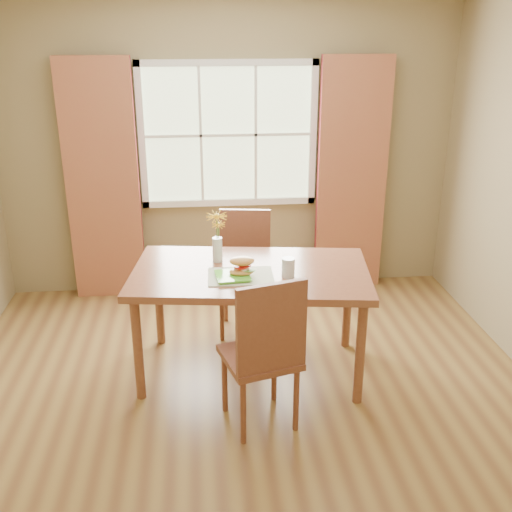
{
  "coord_description": "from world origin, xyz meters",
  "views": [
    {
      "loc": [
        -0.29,
        -3.61,
        2.46
      ],
      "look_at": [
        0.09,
        0.25,
        0.94
      ],
      "focal_mm": 42.0,
      "sensor_mm": 36.0,
      "label": 1
    }
  ],
  "objects_px": {
    "croissant_sandwich": "(242,266)",
    "flower_vase": "(217,232)",
    "water_glass": "(288,268)",
    "dining_table": "(251,281)",
    "chair_near": "(265,349)",
    "chair_far": "(245,266)"
  },
  "relations": [
    {
      "from": "croissant_sandwich",
      "to": "flower_vase",
      "type": "xyz_separation_m",
      "value": [
        -0.15,
        0.31,
        0.14
      ]
    },
    {
      "from": "chair_far",
      "to": "chair_near",
      "type": "bearing_deg",
      "value": -81.19
    },
    {
      "from": "dining_table",
      "to": "chair_near",
      "type": "distance_m",
      "value": 0.72
    },
    {
      "from": "chair_near",
      "to": "chair_far",
      "type": "xyz_separation_m",
      "value": [
        -0.01,
        1.42,
        -0.02
      ]
    },
    {
      "from": "water_glass",
      "to": "flower_vase",
      "type": "height_order",
      "value": "flower_vase"
    },
    {
      "from": "water_glass",
      "to": "flower_vase",
      "type": "xyz_separation_m",
      "value": [
        -0.47,
        0.33,
        0.16
      ]
    },
    {
      "from": "croissant_sandwich",
      "to": "chair_near",
      "type": "bearing_deg",
      "value": -81.76
    },
    {
      "from": "croissant_sandwich",
      "to": "water_glass",
      "type": "distance_m",
      "value": 0.32
    },
    {
      "from": "chair_far",
      "to": "dining_table",
      "type": "bearing_deg",
      "value": -82.71
    },
    {
      "from": "chair_far",
      "to": "flower_vase",
      "type": "relative_size",
      "value": 2.71
    },
    {
      "from": "flower_vase",
      "to": "dining_table",
      "type": "bearing_deg",
      "value": -40.53
    },
    {
      "from": "dining_table",
      "to": "croissant_sandwich",
      "type": "distance_m",
      "value": 0.21
    },
    {
      "from": "water_glass",
      "to": "flower_vase",
      "type": "bearing_deg",
      "value": 144.84
    },
    {
      "from": "water_glass",
      "to": "croissant_sandwich",
      "type": "bearing_deg",
      "value": 175.38
    },
    {
      "from": "chair_near",
      "to": "flower_vase",
      "type": "distance_m",
      "value": 1.04
    },
    {
      "from": "dining_table",
      "to": "water_glass",
      "type": "distance_m",
      "value": 0.32
    },
    {
      "from": "chair_near",
      "to": "flower_vase",
      "type": "bearing_deg",
      "value": 89.79
    },
    {
      "from": "chair_far",
      "to": "croissant_sandwich",
      "type": "distance_m",
      "value": 0.89
    },
    {
      "from": "chair_near",
      "to": "chair_far",
      "type": "bearing_deg",
      "value": 74.81
    },
    {
      "from": "dining_table",
      "to": "chair_far",
      "type": "relative_size",
      "value": 1.75
    },
    {
      "from": "croissant_sandwich",
      "to": "flower_vase",
      "type": "distance_m",
      "value": 0.37
    },
    {
      "from": "dining_table",
      "to": "flower_vase",
      "type": "xyz_separation_m",
      "value": [
        -0.22,
        0.19,
        0.31
      ]
    }
  ]
}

